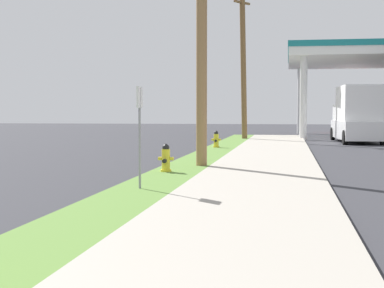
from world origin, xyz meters
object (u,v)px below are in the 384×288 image
at_px(fire_hydrant_third, 216,140).
at_px(truck_red_at_far_bay, 353,114).
at_px(car_tan_by_near_pump, 376,128).
at_px(car_teal_by_far_pump, 359,125).
at_px(truck_white_at_forecourt, 356,116).
at_px(truck_black_on_apron, 378,123).
at_px(street_sign_post, 140,116).
at_px(utility_pole_background, 243,64).
at_px(utility_pole_midground, 202,12).
at_px(fire_hydrant_second, 166,159).

bearing_deg(fire_hydrant_third, truck_red_at_far_bay, 69.99).
relative_size(car_tan_by_near_pump, car_teal_by_far_pump, 1.01).
xyz_separation_m(truck_white_at_forecourt, truck_black_on_apron, (2.31, 7.80, -0.57)).
bearing_deg(truck_white_at_forecourt, street_sign_post, -107.12).
xyz_separation_m(street_sign_post, truck_white_at_forecourt, (6.78, 22.01, -0.15)).
xyz_separation_m(utility_pole_background, truck_white_at_forecourt, (6.38, -1.08, -3.00)).
xyz_separation_m(car_teal_by_far_pump, truck_black_on_apron, (0.89, -3.36, 0.19)).
distance_m(fire_hydrant_third, utility_pole_background, 9.71).
distance_m(car_tan_by_near_pump, truck_red_at_far_bay, 11.01).
distance_m(utility_pole_midground, street_sign_post, 6.21).
bearing_deg(truck_red_at_far_bay, fire_hydrant_second, -103.96).
distance_m(fire_hydrant_third, truck_red_at_far_bay, 24.36).
xyz_separation_m(street_sign_post, car_teal_by_far_pump, (8.21, 33.17, -0.91)).
relative_size(fire_hydrant_second, truck_red_at_far_bay, 0.12).
bearing_deg(utility_pole_midground, utility_pole_background, 90.34).
bearing_deg(car_tan_by_near_pump, car_teal_by_far_pump, 92.01).
bearing_deg(truck_white_at_forecourt, utility_pole_midground, -110.68).
bearing_deg(utility_pole_background, truck_red_at_far_bay, 60.98).
relative_size(utility_pole_background, car_teal_by_far_pump, 1.88).
bearing_deg(car_tan_by_near_pump, truck_red_at_far_bay, 91.28).
relative_size(street_sign_post, truck_black_on_apron, 0.39).
bearing_deg(car_tan_by_near_pump, fire_hydrant_third, -125.79).
distance_m(utility_pole_midground, utility_pole_background, 17.69).
height_order(utility_pole_midground, truck_red_at_far_bay, utility_pole_midground).
bearing_deg(street_sign_post, utility_pole_background, 89.00).
bearing_deg(truck_black_on_apron, utility_pole_midground, -109.37).
bearing_deg(street_sign_post, truck_black_on_apron, 73.03).
distance_m(utility_pole_background, truck_white_at_forecourt, 7.13).
height_order(fire_hydrant_second, truck_black_on_apron, truck_black_on_apron).
bearing_deg(car_teal_by_far_pump, utility_pole_background, -127.73).
relative_size(fire_hydrant_second, truck_black_on_apron, 0.14).
xyz_separation_m(street_sign_post, truck_red_at_far_bay, (8.20, 37.15, -0.15)).
xyz_separation_m(utility_pole_midground, truck_red_at_far_bay, (7.69, 31.75, -3.16)).
bearing_deg(truck_red_at_far_bay, fire_hydrant_third, -110.01).
bearing_deg(car_tan_by_near_pump, utility_pole_background, -159.04).
relative_size(fire_hydrant_third, truck_red_at_far_bay, 0.12).
relative_size(utility_pole_midground, car_teal_by_far_pump, 1.95).
bearing_deg(car_tan_by_near_pump, truck_white_at_forecourt, -111.86).
relative_size(utility_pole_background, car_tan_by_near_pump, 1.86).
distance_m(fire_hydrant_third, car_tan_by_near_pump, 14.67).
height_order(truck_black_on_apron, truck_red_at_far_bay, truck_red_at_far_bay).
bearing_deg(fire_hydrant_second, truck_red_at_far_bay, 76.04).
bearing_deg(truck_white_at_forecourt, truck_black_on_apron, 73.48).
bearing_deg(car_teal_by_far_pump, fire_hydrant_third, -113.79).
relative_size(utility_pole_background, truck_black_on_apron, 1.57).
bearing_deg(street_sign_post, car_tan_by_near_pump, 72.11).
xyz_separation_m(fire_hydrant_third, car_tan_by_near_pump, (8.58, 11.89, 0.28)).
xyz_separation_m(fire_hydrant_third, truck_black_on_apron, (9.22, 15.54, 0.47)).
bearing_deg(truck_red_at_far_bay, utility_pole_midground, -103.62).
bearing_deg(fire_hydrant_second, street_sign_post, -87.21).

